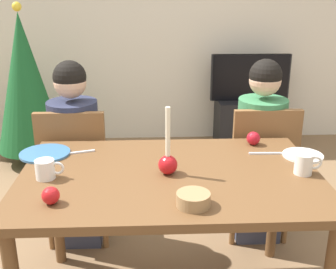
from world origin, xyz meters
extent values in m
cube|color=beige|center=(0.00, 2.60, 1.30)|extent=(6.40, 0.10, 2.60)
cube|color=brown|center=(0.00, 0.00, 0.73)|extent=(1.40, 0.90, 0.04)
cylinder|color=brown|center=(-0.64, 0.39, 0.35)|extent=(0.06, 0.06, 0.71)
cylinder|color=brown|center=(0.64, 0.39, 0.35)|extent=(0.06, 0.06, 0.71)
cube|color=brown|center=(-0.55, 0.69, 0.43)|extent=(0.40, 0.40, 0.04)
cube|color=brown|center=(-0.55, 0.51, 0.68)|extent=(0.40, 0.04, 0.45)
cylinder|color=brown|center=(-0.38, 0.86, 0.21)|extent=(0.04, 0.04, 0.41)
cylinder|color=brown|center=(-0.72, 0.86, 0.21)|extent=(0.04, 0.04, 0.41)
cylinder|color=brown|center=(-0.38, 0.52, 0.21)|extent=(0.04, 0.04, 0.41)
cylinder|color=brown|center=(-0.72, 0.52, 0.21)|extent=(0.04, 0.04, 0.41)
cube|color=brown|center=(0.60, 0.69, 0.43)|extent=(0.40, 0.40, 0.04)
cube|color=brown|center=(0.60, 0.51, 0.68)|extent=(0.40, 0.04, 0.45)
cylinder|color=brown|center=(0.77, 0.86, 0.21)|extent=(0.04, 0.04, 0.41)
cylinder|color=brown|center=(0.43, 0.86, 0.21)|extent=(0.04, 0.04, 0.41)
cylinder|color=brown|center=(0.77, 0.52, 0.21)|extent=(0.04, 0.04, 0.41)
cylinder|color=brown|center=(0.43, 0.52, 0.21)|extent=(0.04, 0.04, 0.41)
cube|color=#33384C|center=(-0.55, 0.64, 0.23)|extent=(0.28, 0.28, 0.45)
cylinder|color=#282D47|center=(-0.55, 0.64, 0.69)|extent=(0.30, 0.30, 0.48)
sphere|color=tan|center=(-0.55, 0.64, 1.04)|extent=(0.19, 0.19, 0.19)
sphere|color=black|center=(-0.55, 0.64, 1.07)|extent=(0.19, 0.19, 0.19)
cube|color=#33384C|center=(0.60, 0.64, 0.23)|extent=(0.28, 0.28, 0.45)
cylinder|color=#387A4C|center=(0.60, 0.64, 0.69)|extent=(0.30, 0.30, 0.48)
sphere|color=tan|center=(0.60, 0.64, 1.04)|extent=(0.19, 0.19, 0.19)
sphere|color=black|center=(0.60, 0.64, 1.07)|extent=(0.19, 0.19, 0.19)
cube|color=black|center=(0.91, 2.30, 0.24)|extent=(0.64, 0.40, 0.48)
cube|color=black|center=(0.91, 2.30, 0.71)|extent=(0.79, 0.04, 0.46)
cube|color=black|center=(0.91, 2.30, 0.71)|extent=(0.76, 0.05, 0.46)
cylinder|color=brown|center=(-1.19, 1.94, 0.07)|extent=(0.08, 0.08, 0.14)
cone|color=#195628|center=(-1.19, 1.94, 0.75)|extent=(0.60, 0.60, 1.23)
sphere|color=yellow|center=(-1.19, 1.94, 1.41)|extent=(0.08, 0.08, 0.08)
sphere|color=red|center=(-0.01, -0.01, 0.80)|extent=(0.09, 0.09, 0.09)
cylinder|color=#EFE5C6|center=(-0.01, -0.01, 0.96)|extent=(0.02, 0.02, 0.23)
cylinder|color=teal|center=(-0.64, 0.26, 0.76)|extent=(0.26, 0.26, 0.01)
cylinder|color=white|center=(0.69, 0.17, 0.76)|extent=(0.20, 0.20, 0.01)
cylinder|color=white|center=(-0.57, -0.03, 0.79)|extent=(0.09, 0.09, 0.09)
torus|color=white|center=(-0.51, -0.03, 0.80)|extent=(0.06, 0.01, 0.06)
cylinder|color=silver|center=(0.62, -0.03, 0.80)|extent=(0.08, 0.08, 0.10)
torus|color=silver|center=(0.67, -0.03, 0.80)|extent=(0.07, 0.01, 0.07)
cube|color=silver|center=(-0.47, 0.27, 0.75)|extent=(0.18, 0.06, 0.01)
cube|color=silver|center=(0.51, 0.21, 0.75)|extent=(0.18, 0.02, 0.01)
cylinder|color=#99754C|center=(0.08, -0.31, 0.78)|extent=(0.14, 0.14, 0.05)
sphere|color=red|center=(-0.49, -0.27, 0.79)|extent=(0.07, 0.07, 0.07)
sphere|color=#AB1420|center=(0.47, 0.35, 0.79)|extent=(0.07, 0.07, 0.07)
camera|label=1|loc=(-0.09, -1.78, 1.58)|focal=44.94mm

